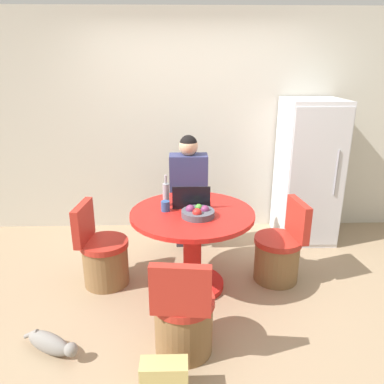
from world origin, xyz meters
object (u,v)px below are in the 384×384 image
Objects in this scene: chair_right_side at (279,254)px; chair_near_camera at (183,320)px; dining_table at (192,237)px; person_seated at (188,189)px; laptop at (191,202)px; refrigerator at (308,171)px; fruit_bowl at (198,213)px; chair_left_side at (103,257)px; cat at (51,343)px; handbag at (164,379)px; bottle at (166,194)px.

chair_near_camera is at bearing -51.67° from chair_right_side.
dining_table is 0.84× the size of person_seated.
dining_table is 0.32m from laptop.
refrigerator is at bearing -121.51° from chair_near_camera.
laptop reaches higher than fruit_bowl.
person_seated is (-1.38, -0.28, -0.11)m from refrigerator.
refrigerator is 2.04× the size of chair_left_side.
chair_near_camera reaches higher than dining_table.
person_seated reaches higher than dining_table.
chair_right_side is 1.68× the size of cat.
dining_table reaches higher than handbag.
cat is at bearing -141.90° from refrigerator.
bottle is (-0.15, 1.01, 0.60)m from chair_near_camera.
chair_near_camera is at bearing -81.57° from bottle.
chair_near_camera is 1.32m from chair_right_side.
cat is at bearing 43.15° from laptop.
chair_near_camera is 0.91m from fruit_bowl.
chair_right_side is 2.81× the size of fruit_bowl.
bottle is 0.96× the size of handbag.
person_seated reaches higher than chair_near_camera.
handbag is at bearing -102.63° from fruit_bowl.
laptop is at bearing -99.63° from chair_right_side.
chair_near_camera is (-0.09, -0.84, -0.25)m from dining_table.
person_seated is at bearing 84.61° from handbag.
person_seated reaches higher than fruit_bowl.
bottle is at bearing -7.13° from laptop.
bottle is (0.60, 0.08, 0.60)m from chair_left_side.
handbag is (-0.19, -2.01, -0.58)m from person_seated.
person_seated is 4.53× the size of bottle.
person_seated is 2.75× the size of cat.
cat is (-1.09, -0.73, -0.72)m from fruit_bowl.
person_seated is at bearing -168.47° from refrigerator.
refrigerator reaches higher than handbag.
chair_right_side is at bearing -119.09° from refrigerator.
bottle is at bearing -100.69° from chair_right_side.
dining_table is 1.38× the size of chair_near_camera.
chair_left_side is 2.77× the size of bottle.
refrigerator is at bearing 66.11° from cat.
chair_left_side is 2.37× the size of laptop.
handbag is at bearing 78.53° from chair_near_camera.
handbag is at bearing -124.52° from refrigerator.
chair_near_camera is 0.61× the size of person_seated.
chair_left_side reaches higher than handbag.
person_seated is 2.01m from cat.
handbag is (-0.12, -0.39, -0.14)m from chair_near_camera.
chair_right_side is at bearing -128.33° from chair_near_camera.
chair_right_side is 2.12m from cat.
chair_left_side is 1.16m from person_seated.
handbag is at bearing -88.88° from bottle.
cat is 0.93m from handbag.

